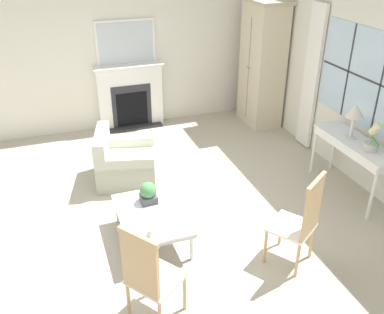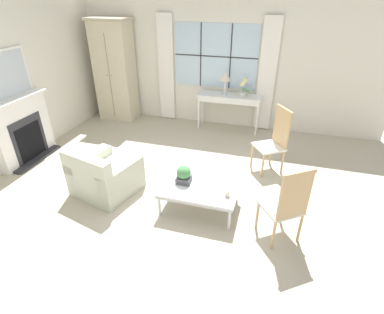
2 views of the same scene
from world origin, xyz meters
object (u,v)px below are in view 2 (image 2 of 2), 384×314
object	(u,v)px
accent_chair_wooden	(288,203)
side_chair_wooden	(276,137)
armoire	(115,71)
potted_orchid	(243,89)
pillar_candle	(227,194)
fireplace	(22,126)
potted_plant_small	(184,174)
armchair_upholstered	(105,177)
coffee_table	(200,188)
table_lamp	(225,77)
console_table	(229,99)

from	to	relation	value
accent_chair_wooden	side_chair_wooden	bearing A→B (deg)	97.37
armoire	potted_orchid	distance (m)	2.97
pillar_candle	fireplace	bearing A→B (deg)	170.70
potted_plant_small	pillar_candle	world-z (taller)	potted_plant_small
fireplace	potted_orchid	bearing A→B (deg)	33.54
armchair_upholstered	coffee_table	bearing A→B (deg)	0.74
table_lamp	potted_orchid	bearing A→B (deg)	1.51
console_table	side_chair_wooden	distance (m)	1.83
armoire	side_chair_wooden	xyz separation A→B (m)	(3.74, -1.45, -0.52)
potted_orchid	potted_plant_small	xyz separation A→B (m)	(-0.41, -2.85, -0.45)
table_lamp	side_chair_wooden	distance (m)	1.95
coffee_table	pillar_candle	bearing A→B (deg)	-16.64
potted_plant_small	fireplace	bearing A→B (deg)	171.54
armchair_upholstered	fireplace	bearing A→B (deg)	164.69
table_lamp	potted_orchid	world-z (taller)	table_lamp
fireplace	pillar_candle	xyz separation A→B (m)	(3.84, -0.63, -0.24)
table_lamp	armchair_upholstered	bearing A→B (deg)	-113.96
table_lamp	pillar_candle	bearing A→B (deg)	-77.97
fireplace	console_table	distance (m)	4.08
armoire	armchair_upholstered	size ratio (longest dim) A/B	2.17
console_table	accent_chair_wooden	size ratio (longest dim) A/B	1.26
table_lamp	accent_chair_wooden	xyz separation A→B (m)	(1.39, -3.20, -0.58)
console_table	table_lamp	world-z (taller)	table_lamp
accent_chair_wooden	coffee_table	world-z (taller)	accent_chair_wooden
armoire	potted_plant_small	distance (m)	3.86
side_chair_wooden	pillar_candle	xyz separation A→B (m)	(-0.53, -1.53, -0.19)
side_chair_wooden	coffee_table	size ratio (longest dim) A/B	1.04
armchair_upholstered	side_chair_wooden	xyz separation A→B (m)	(2.45, 1.43, 0.35)
coffee_table	pillar_candle	distance (m)	0.44
potted_orchid	pillar_candle	size ratio (longest dim) A/B	3.80
armoire	side_chair_wooden	size ratio (longest dim) A/B	2.01
armchair_upholstered	pillar_candle	world-z (taller)	armchair_upholstered
armoire	pillar_candle	distance (m)	4.44
coffee_table	side_chair_wooden	bearing A→B (deg)	56.18
console_table	accent_chair_wooden	world-z (taller)	accent_chair_wooden
side_chair_wooden	pillar_candle	world-z (taller)	side_chair_wooden
potted_orchid	fireplace	bearing A→B (deg)	-146.46
fireplace	pillar_candle	bearing A→B (deg)	-9.30
console_table	armchair_upholstered	bearing A→B (deg)	-115.55
console_table	potted_plant_small	distance (m)	2.87
console_table	coffee_table	bearing A→B (deg)	-87.73
fireplace	console_table	world-z (taller)	fireplace
console_table	coffee_table	xyz separation A→B (m)	(0.11, -2.90, -0.36)
armoire	table_lamp	bearing A→B (deg)	0.35
fireplace	potted_plant_small	xyz separation A→B (m)	(3.18, -0.47, -0.16)
side_chair_wooden	table_lamp	bearing A→B (deg)	128.48
table_lamp	coffee_table	world-z (taller)	table_lamp
potted_orchid	console_table	bearing A→B (deg)	177.34
fireplace	side_chair_wooden	size ratio (longest dim) A/B	1.73
armchair_upholstered	side_chair_wooden	bearing A→B (deg)	30.19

